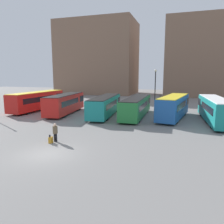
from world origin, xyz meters
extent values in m
plane|color=slate|center=(0.00, 0.00, 0.00)|extent=(160.00, 160.00, 0.00)
cube|color=#7F604C|center=(-17.04, 54.90, 11.41)|extent=(24.49, 15.33, 22.81)
cube|color=#7F604C|center=(19.94, 54.90, 10.81)|extent=(30.29, 15.12, 21.62)
cube|color=red|center=(-13.78, 17.76, 1.69)|extent=(2.92, 12.03, 2.79)
cube|color=black|center=(-13.63, 22.66, 2.03)|extent=(2.65, 2.27, 1.06)
cube|color=black|center=(-13.82, 16.69, 2.03)|extent=(2.81, 7.73, 0.84)
cube|color=yellow|center=(-13.78, 17.76, 3.12)|extent=(2.71, 11.79, 0.08)
cylinder|color=black|center=(-13.67, 21.47, 0.53)|extent=(2.48, 1.14, 1.07)
cylinder|color=black|center=(-13.90, 14.06, 0.53)|extent=(2.48, 1.14, 1.07)
cube|color=red|center=(-7.65, 16.30, 1.61)|extent=(3.90, 10.95, 2.64)
cube|color=black|center=(-8.21, 20.65, 1.94)|extent=(2.82, 2.28, 1.00)
cube|color=black|center=(-7.53, 15.34, 1.94)|extent=(3.44, 7.13, 0.79)
cube|color=black|center=(-7.65, 16.30, 2.97)|extent=(3.67, 10.71, 0.08)
cylinder|color=black|center=(-8.07, 19.59, 0.52)|extent=(2.56, 1.35, 1.05)
cylinder|color=black|center=(-7.23, 13.00, 0.52)|extent=(2.56, 1.35, 1.05)
cube|color=#19847F|center=(-1.17, 16.61, 1.52)|extent=(3.71, 11.91, 2.49)
cube|color=black|center=(-1.66, 21.39, 1.83)|extent=(2.77, 2.40, 0.95)
cube|color=black|center=(-1.06, 15.56, 1.83)|extent=(3.30, 7.72, 0.75)
cube|color=black|center=(-1.17, 16.61, 2.80)|extent=(3.48, 11.66, 0.08)
cylinder|color=black|center=(-1.54, 20.22, 0.50)|extent=(2.51, 1.25, 1.01)
cylinder|color=black|center=(-0.80, 13.00, 0.50)|extent=(2.51, 1.25, 1.01)
cube|color=#237A38|center=(3.43, 17.13, 1.48)|extent=(2.68, 12.10, 2.46)
cube|color=black|center=(3.35, 22.08, 1.79)|extent=(2.58, 2.25, 0.93)
cube|color=black|center=(3.44, 16.05, 1.79)|extent=(2.65, 7.76, 0.74)
cube|color=black|center=(3.43, 17.13, 2.75)|extent=(2.48, 11.85, 0.08)
cylinder|color=black|center=(3.37, 20.87, 0.45)|extent=(2.42, 0.94, 0.91)
cylinder|color=black|center=(3.48, 13.40, 0.45)|extent=(2.42, 0.94, 0.91)
cube|color=#1E56A3|center=(8.61, 17.35, 1.66)|extent=(4.17, 10.73, 2.78)
cube|color=black|center=(9.30, 21.58, 2.01)|extent=(2.84, 2.31, 1.06)
cube|color=black|center=(8.46, 16.42, 2.01)|extent=(3.59, 7.02, 0.83)
cube|color=yellow|center=(8.61, 17.35, 3.09)|extent=(3.94, 10.49, 0.08)
cylinder|color=black|center=(9.13, 20.55, 0.49)|extent=(2.54, 1.35, 0.98)
cylinder|color=black|center=(8.09, 14.15, 0.49)|extent=(2.54, 1.35, 0.98)
cube|color=#19847F|center=(13.78, 16.53, 1.62)|extent=(3.25, 12.42, 2.73)
cube|color=black|center=(13.45, 21.55, 1.96)|extent=(2.62, 2.41, 1.04)
cube|color=black|center=(13.86, 15.43, 1.96)|extent=(2.99, 8.01, 0.82)
cube|color=white|center=(13.78, 16.53, 3.03)|extent=(3.04, 12.16, 0.08)
cylinder|color=black|center=(13.53, 20.33, 0.46)|extent=(2.40, 1.07, 0.92)
cylinder|color=black|center=(14.04, 12.73, 0.46)|extent=(2.40, 1.07, 0.92)
cylinder|color=black|center=(-1.21, 2.91, 0.39)|extent=(0.17, 0.17, 0.77)
cylinder|color=black|center=(-1.05, 2.93, 0.39)|extent=(0.17, 0.17, 0.77)
cylinder|color=brown|center=(-1.13, 2.92, 1.11)|extent=(0.49, 0.49, 0.67)
sphere|color=beige|center=(-1.13, 2.92, 1.57)|extent=(0.25, 0.25, 0.25)
cube|color=#B27A1E|center=(-1.32, 2.45, 0.27)|extent=(0.32, 0.41, 0.55)
cube|color=black|center=(-1.31, 2.31, 0.67)|extent=(0.15, 0.04, 0.25)
cylinder|color=black|center=(6.38, 14.04, 3.22)|extent=(0.12, 0.12, 6.44)
sphere|color=beige|center=(6.38, 14.04, 6.52)|extent=(0.28, 0.28, 0.28)
camera|label=1|loc=(9.46, -13.70, 5.93)|focal=35.00mm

